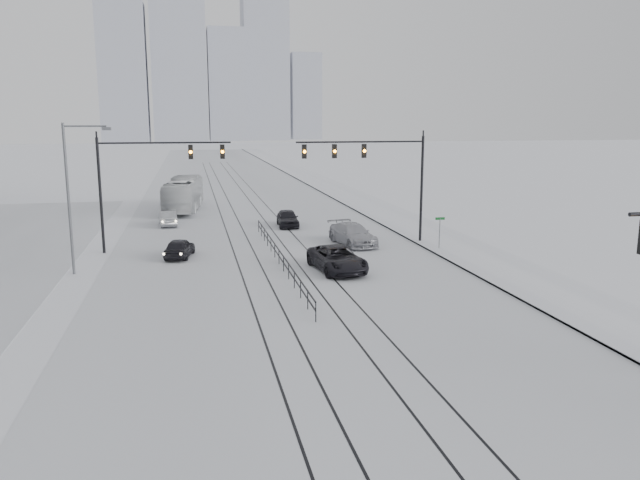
{
  "coord_description": "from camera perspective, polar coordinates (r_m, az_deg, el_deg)",
  "views": [
    {
      "loc": [
        -5.41,
        -8.87,
        9.16
      ],
      "look_at": [
        0.89,
        21.34,
        3.2
      ],
      "focal_mm": 35.0,
      "sensor_mm": 36.0,
      "label": 1
    }
  ],
  "objects": [
    {
      "name": "street_light_west",
      "position": [
        39.65,
        -21.65,
        4.44
      ],
      "size": [
        2.73,
        0.25,
        9.0
      ],
      "color": "#595B60",
      "rests_on": "ground"
    },
    {
      "name": "skyline",
      "position": [
        283.5,
        -9.99,
        15.12
      ],
      "size": [
        96.0,
        48.0,
        72.0
      ],
      "color": "#A4A8B4",
      "rests_on": "ground"
    },
    {
      "name": "traffic_mast_ne",
      "position": [
        46.03,
        5.42,
        6.65
      ],
      "size": [
        9.6,
        0.37,
        8.0
      ],
      "color": "black",
      "rests_on": "ground"
    },
    {
      "name": "sedan_nb_right",
      "position": [
        46.36,
        3.01,
        0.51
      ],
      "size": [
        3.1,
        5.7,
        1.57
      ],
      "primitive_type": "imported",
      "rotation": [
        0.0,
        0.0,
        0.18
      ],
      "color": "#A5A6AD",
      "rests_on": "ground"
    },
    {
      "name": "curb",
      "position": [
        71.39,
        1.65,
        3.6
      ],
      "size": [
        0.1,
        260.0,
        0.12
      ],
      "primitive_type": "cube",
      "color": "gray",
      "rests_on": "ground"
    },
    {
      "name": "sedan_sb_inner",
      "position": [
        43.08,
        -12.73,
        -0.73
      ],
      "size": [
        2.3,
        4.09,
        1.31
      ],
      "primitive_type": "imported",
      "rotation": [
        0.0,
        0.0,
        2.94
      ],
      "color": "black",
      "rests_on": "ground"
    },
    {
      "name": "tram_rails",
      "position": [
        50.01,
        -5.38,
        0.35
      ],
      "size": [
        5.3,
        180.0,
        0.01
      ],
      "color": "black",
      "rests_on": "ground"
    },
    {
      "name": "traffic_mast_nw",
      "position": [
        45.11,
        -15.79,
        5.96
      ],
      "size": [
        9.1,
        0.37,
        8.0
      ],
      "color": "black",
      "rests_on": "ground"
    },
    {
      "name": "road",
      "position": [
        69.68,
        -7.24,
        3.3
      ],
      "size": [
        22.0,
        260.0,
        0.02
      ],
      "primitive_type": "cube",
      "color": "silver",
      "rests_on": "ground"
    },
    {
      "name": "median_fence",
      "position": [
        40.18,
        -3.77,
        -1.5
      ],
      "size": [
        0.06,
        24.0,
        1.0
      ],
      "color": "black",
      "rests_on": "ground"
    },
    {
      "name": "sedan_sb_outer",
      "position": [
        56.34,
        -13.75,
        1.95
      ],
      "size": [
        1.77,
        4.16,
        1.33
      ],
      "primitive_type": "imported",
      "rotation": [
        0.0,
        0.0,
        3.23
      ],
      "color": "#9A9DA1",
      "rests_on": "ground"
    },
    {
      "name": "sedan_nb_far",
      "position": [
        54.3,
        -2.98,
        1.99
      ],
      "size": [
        1.96,
        4.4,
        1.47
      ],
      "primitive_type": "imported",
      "rotation": [
        0.0,
        0.0,
        -0.05
      ],
      "color": "black",
      "rests_on": "ground"
    },
    {
      "name": "street_sign",
      "position": [
        44.98,
        10.89,
        1.06
      ],
      "size": [
        0.7,
        0.06,
        2.4
      ],
      "color": "#595B60",
      "rests_on": "ground"
    },
    {
      "name": "sedan_nb_front",
      "position": [
        38.23,
        1.59,
        -1.77
      ],
      "size": [
        3.15,
        5.73,
        1.52
      ],
      "primitive_type": "imported",
      "rotation": [
        0.0,
        0.0,
        0.12
      ],
      "color": "black",
      "rests_on": "ground"
    },
    {
      "name": "box_truck",
      "position": [
        65.26,
        -12.37,
        4.09
      ],
      "size": [
        4.17,
        12.24,
        3.34
      ],
      "primitive_type": "imported",
      "rotation": [
        0.0,
        0.0,
        3.03
      ],
      "color": "silver",
      "rests_on": "ground"
    },
    {
      "name": "sidewalk_east",
      "position": [
        71.99,
        3.55,
        3.66
      ],
      "size": [
        5.0,
        260.0,
        0.16
      ],
      "primitive_type": "cube",
      "color": "white",
      "rests_on": "ground"
    }
  ]
}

